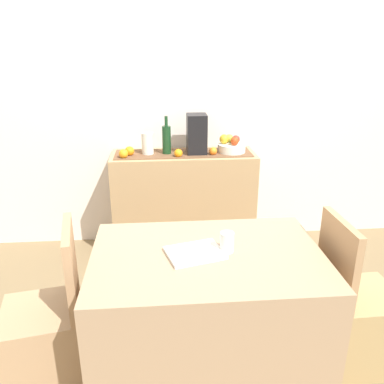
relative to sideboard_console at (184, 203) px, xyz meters
The scene contains 21 objects.
ground_plane 1.03m from the sideboard_console, 87.15° to the right, with size 6.40×6.40×0.02m, color olive.
room_wall_rear 0.95m from the sideboard_console, 80.01° to the left, with size 6.40×0.06×2.70m, color silver.
sideboard_console is the anchor object (origin of this frame).
table_runner 0.45m from the sideboard_console, ahead, with size 1.13×0.32×0.01m, color brown.
fruit_bowl 0.63m from the sideboard_console, ahead, with size 0.23×0.23×0.07m, color silver.
apple_upper 0.69m from the sideboard_console, ahead, with size 0.07×0.07×0.07m, color #BF3D18.
apple_rear 0.65m from the sideboard_console, ahead, with size 0.08×0.08×0.08m, color gold.
apple_left 0.71m from the sideboard_console, ahead, with size 0.07×0.07×0.07m, color red.
apple_right 0.68m from the sideboard_console, ahead, with size 0.07×0.07×0.07m, color #91A935.
wine_bottle 0.58m from the sideboard_console, behind, with size 0.07×0.07×0.32m.
coffee_maker 0.62m from the sideboard_console, ahead, with size 0.16×0.18×0.33m, color black.
ceramic_vase 0.61m from the sideboard_console, behind, with size 0.10×0.10×0.18m, color silver.
orange_loose_near_bowl 0.54m from the sideboard_console, 15.19° to the right, with size 0.07×0.07×0.07m, color orange.
orange_loose_end 0.69m from the sideboard_console, 168.29° to the right, with size 0.07×0.07×0.07m, color orange.
orange_loose_mid 0.49m from the sideboard_console, 114.15° to the right, with size 0.07×0.07×0.07m, color orange.
orange_loose_far 0.65m from the sideboard_console, behind, with size 0.08×0.08×0.08m, color orange.
dining_table 1.44m from the sideboard_console, 88.84° to the right, with size 1.19×0.82×0.74m, color tan.
open_book 1.47m from the sideboard_console, 91.44° to the right, with size 0.28×0.21×0.02m, color white.
coffee_cup 1.47m from the sideboard_console, 84.73° to the right, with size 0.07×0.07×0.11m, color silver.
chair_near_window 1.67m from the sideboard_console, 120.04° to the right, with size 0.46×0.46×0.90m.
chair_by_corner 1.70m from the sideboard_console, 58.32° to the right, with size 0.41×0.41×0.90m.
Camera 1 is at (-0.25, -2.30, 1.75)m, focal length 37.25 mm.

